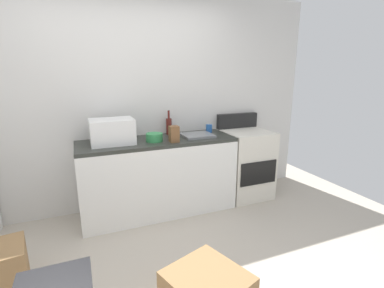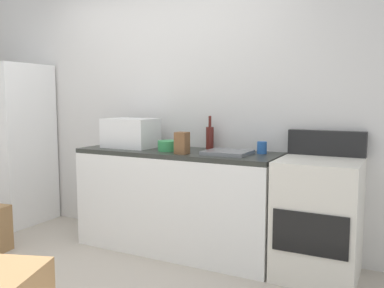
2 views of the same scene
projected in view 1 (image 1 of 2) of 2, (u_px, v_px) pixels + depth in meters
ground_plane at (164, 282)px, 2.29m from camera, size 6.00×6.00×0.00m
wall_back at (124, 103)px, 3.35m from camera, size 5.00×0.10×2.60m
kitchen_counter at (158, 176)px, 3.36m from camera, size 1.80×0.60×0.90m
stove_oven at (245, 162)px, 3.81m from camera, size 0.60×0.61×1.10m
microwave at (112, 131)px, 3.04m from camera, size 0.46×0.34×0.27m
sink_basin at (197, 135)px, 3.40m from camera, size 0.36×0.32×0.03m
wine_bottle at (169, 126)px, 3.50m from camera, size 0.07×0.07×0.30m
coffee_mug at (209, 128)px, 3.63m from camera, size 0.08×0.08×0.10m
knife_block at (174, 134)px, 3.12m from camera, size 0.10×0.10×0.18m
mixing_bowl at (154, 137)px, 3.16m from camera, size 0.19×0.19×0.09m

